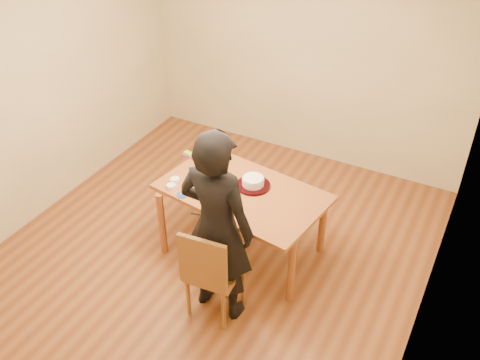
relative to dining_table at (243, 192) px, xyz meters
The scene contains 16 objects.
room_shell 0.68m from the dining_table, 152.35° to the left, with size 4.00×4.50×2.70m.
dining_table is the anchor object (origin of this frame).
dining_chair 0.84m from the dining_table, 79.05° to the right, with size 0.41×0.41×0.04m, color brown.
cake_plate 0.12m from the dining_table, 61.59° to the left, with size 0.32×0.32×0.02m, color red.
cake 0.14m from the dining_table, 61.59° to the left, with size 0.21×0.21×0.07m, color white.
frosting_dome 0.17m from the dining_table, 61.59° to the left, with size 0.20×0.20×0.03m, color white.
frosting_tub 0.38m from the dining_table, 96.02° to the right, with size 0.08×0.08×0.07m, color white.
frosting_lid 0.56m from the dining_table, 144.57° to the right, with size 0.10×0.10×0.01m, color #193DA8.
frosting_dollop 0.56m from the dining_table, 144.57° to the right, with size 0.04×0.04×0.02m, color white.
ramekin_green 0.67m from the dining_table, 155.02° to the right, with size 0.09×0.09×0.04m, color white.
ramekin_yellow 0.67m from the dining_table, 163.65° to the right, with size 0.08×0.08×0.04m, color white.
ramekin_multi 0.66m from the dining_table, 164.43° to the right, with size 0.09×0.09×0.04m, color white.
candy_box_pink 0.81m from the dining_table, 160.42° to the left, with size 0.14×0.07×0.02m, color #C42E77.
candy_box_green 0.81m from the dining_table, 160.27° to the left, with size 0.11×0.06×0.02m, color green.
spatula 0.53m from the dining_table, 108.37° to the right, with size 0.15×0.01×0.01m, color black.
person 0.77m from the dining_table, 78.39° to the right, with size 0.66×0.43×1.81m, color black.
Camera 1 is at (2.12, -3.35, 3.68)m, focal length 40.00 mm.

